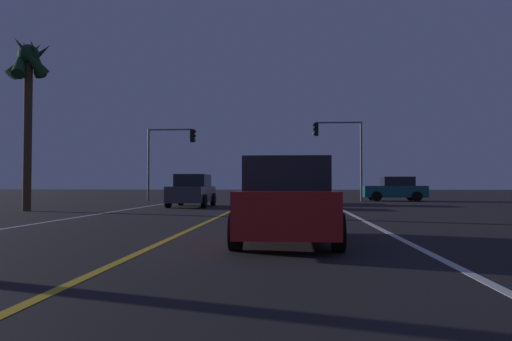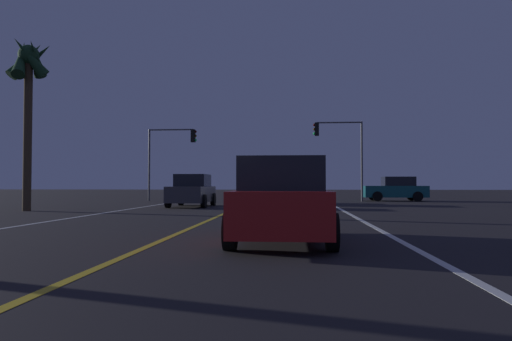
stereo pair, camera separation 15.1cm
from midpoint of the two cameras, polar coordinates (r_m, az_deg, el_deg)
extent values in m
cube|color=silver|center=(12.64, 14.76, -6.97)|extent=(0.16, 38.87, 0.01)
cube|color=silver|center=(14.60, -27.54, -6.12)|extent=(0.16, 38.87, 0.01)
cube|color=gold|center=(12.72, -8.00, -6.98)|extent=(0.16, 38.87, 0.01)
cylinder|color=black|center=(23.23, -6.54, -3.74)|extent=(0.22, 0.68, 0.68)
cylinder|color=black|center=(23.63, -10.84, -3.68)|extent=(0.22, 0.68, 0.68)
cylinder|color=black|center=(25.88, -5.42, -3.53)|extent=(0.22, 0.68, 0.68)
cylinder|color=black|center=(26.25, -9.30, -3.49)|extent=(0.22, 0.68, 0.68)
cube|color=#38383D|center=(24.72, -8.00, -2.87)|extent=(1.80, 4.30, 0.80)
cube|color=black|center=(24.96, -7.87, -1.20)|extent=(1.60, 2.10, 0.64)
cube|color=red|center=(26.66, -5.78, -2.57)|extent=(0.24, 0.08, 0.16)
cube|color=red|center=(26.90, -8.30, -2.55)|extent=(0.24, 0.08, 0.16)
cylinder|color=black|center=(11.07, -1.22, -6.04)|extent=(0.22, 0.68, 0.68)
cylinder|color=black|center=(11.04, 8.17, -6.04)|extent=(0.22, 0.68, 0.68)
cylinder|color=black|center=(8.39, -2.99, -7.44)|extent=(0.22, 0.68, 0.68)
cylinder|color=black|center=(8.36, 9.45, -7.45)|extent=(0.22, 0.68, 0.68)
cube|color=maroon|center=(9.65, 3.36, -4.78)|extent=(1.80, 4.30, 0.80)
cube|color=black|center=(9.39, 3.33, -0.47)|extent=(1.60, 2.10, 0.64)
cube|color=red|center=(7.58, -1.44, -4.88)|extent=(0.24, 0.08, 0.16)
cube|color=red|center=(7.56, 7.68, -4.88)|extent=(0.24, 0.08, 0.16)
cylinder|color=black|center=(33.07, 14.39, -3.08)|extent=(0.68, 0.22, 0.68)
cylinder|color=black|center=(34.85, 13.87, -3.01)|extent=(0.68, 0.22, 0.68)
cylinder|color=black|center=(33.65, 18.93, -3.01)|extent=(0.68, 0.22, 0.68)
cylinder|color=black|center=(35.40, 18.19, -2.95)|extent=(0.68, 0.22, 0.68)
cube|color=#145156|center=(34.21, 16.35, -2.48)|extent=(4.30, 1.80, 0.80)
cube|color=black|center=(34.26, 16.75, -1.27)|extent=(2.10, 1.60, 0.64)
cube|color=red|center=(34.13, 20.01, -2.28)|extent=(0.08, 0.24, 0.16)
cube|color=red|center=(35.29, 19.48, -2.26)|extent=(0.08, 0.24, 0.16)
cylinder|color=black|center=(29.73, 0.51, -3.29)|extent=(0.22, 0.68, 0.68)
cylinder|color=black|center=(29.67, 3.99, -3.29)|extent=(0.22, 0.68, 0.68)
cylinder|color=black|center=(27.04, 0.14, -3.46)|extent=(0.22, 0.68, 0.68)
cylinder|color=black|center=(26.97, 3.96, -3.46)|extent=(0.22, 0.68, 0.68)
cube|color=silver|center=(28.33, 2.15, -2.73)|extent=(1.80, 4.30, 0.80)
cube|color=black|center=(28.07, 2.13, -1.27)|extent=(1.60, 2.10, 0.64)
cube|color=red|center=(26.26, 0.67, -2.59)|extent=(0.24, 0.08, 0.16)
cube|color=red|center=(26.21, 3.29, -2.59)|extent=(0.24, 0.08, 0.16)
cylinder|color=#4C4C51|center=(32.70, 12.59, 1.09)|extent=(0.14, 0.14, 5.47)
cylinder|color=#4C4C51|center=(32.75, 9.91, 5.79)|extent=(3.05, 0.10, 0.10)
cube|color=black|center=(32.58, 7.23, 5.02)|extent=(0.28, 0.36, 0.90)
sphere|color=#3A0605|center=(32.61, 6.95, 5.54)|extent=(0.20, 0.20, 0.20)
sphere|color=#3C2706|center=(32.57, 6.95, 5.02)|extent=(0.20, 0.20, 0.20)
sphere|color=#19E059|center=(32.54, 6.95, 4.49)|extent=(0.20, 0.20, 0.20)
cylinder|color=#4C4C51|center=(33.88, -13.11, 0.67)|extent=(0.14, 0.14, 5.08)
cylinder|color=#4C4C51|center=(33.64, -10.51, 4.92)|extent=(3.15, 0.10, 0.10)
cube|color=black|center=(33.23, -7.88, 4.21)|extent=(0.28, 0.36, 0.90)
sphere|color=#3A0605|center=(33.23, -7.61, 4.73)|extent=(0.20, 0.20, 0.20)
sphere|color=#3C2706|center=(33.19, -7.61, 4.22)|extent=(0.20, 0.20, 0.20)
sphere|color=#19E059|center=(33.17, -7.62, 3.70)|extent=(0.20, 0.20, 0.20)
cylinder|color=#473826|center=(23.00, -26.26, 3.87)|extent=(0.36, 0.36, 6.67)
sphere|color=#19381E|center=(23.61, -26.15, 12.57)|extent=(0.90, 0.90, 0.90)
cone|color=#19381E|center=(23.47, -25.45, 12.27)|extent=(0.83, 1.69, 1.64)
cone|color=#19381E|center=(23.81, -25.71, 12.07)|extent=(2.06, 0.77, 1.70)
cone|color=#19381E|center=(23.85, -26.39, 12.06)|extent=(1.52, 1.65, 1.98)
cone|color=#19381E|center=(23.62, -26.89, 12.20)|extent=(1.21, 1.94, 2.15)
cone|color=#19381E|center=(23.28, -26.09, 12.39)|extent=(1.67, 1.40, 1.83)
camera|label=1|loc=(0.08, -85.75, -0.12)|focal=32.79mm
camera|label=2|loc=(0.08, 94.25, 0.12)|focal=32.79mm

